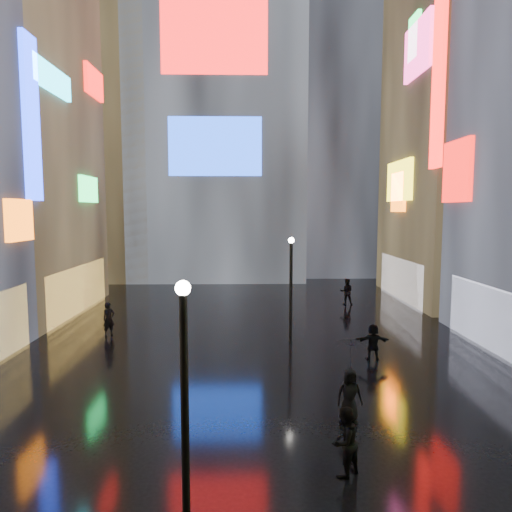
{
  "coord_description": "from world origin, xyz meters",
  "views": [
    {
      "loc": [
        -0.31,
        -3.07,
        6.5
      ],
      "look_at": [
        0.0,
        12.0,
        5.0
      ],
      "focal_mm": 32.0,
      "sensor_mm": 36.0,
      "label": 1
    }
  ],
  "objects": [
    {
      "name": "lamp_near",
      "position": [
        -1.52,
        5.43,
        2.94
      ],
      "size": [
        0.3,
        0.3,
        5.2
      ],
      "color": "black",
      "rests_on": "ground"
    },
    {
      "name": "umbrella_2",
      "position": [
        2.86,
        10.46,
        2.13
      ],
      "size": [
        1.43,
        1.43,
        0.95
      ],
      "primitive_type": "imported",
      "rotation": [
        0.0,
        0.0,
        5.23
      ],
      "color": "black",
      "rests_on": "pedestrian_4"
    },
    {
      "name": "building_right_far",
      "position": [
        15.98,
        30.0,
        13.98
      ],
      "size": [
        10.28,
        12.0,
        28.0
      ],
      "color": "black",
      "rests_on": "ground"
    },
    {
      "name": "pedestrian_7",
      "position": [
        6.62,
        27.98,
        0.91
      ],
      "size": [
        0.97,
        0.8,
        1.81
      ],
      "primitive_type": "imported",
      "rotation": [
        0.0,
        0.0,
        3.0
      ],
      "color": "black",
      "rests_on": "ground"
    },
    {
      "name": "tower_flank_right",
      "position": [
        9.0,
        46.0,
        17.0
      ],
      "size": [
        12.0,
        12.0,
        34.0
      ],
      "primitive_type": "cube",
      "color": "black",
      "rests_on": "ground"
    },
    {
      "name": "pedestrian_4",
      "position": [
        2.86,
        10.46,
        0.83
      ],
      "size": [
        0.86,
        0.62,
        1.66
      ],
      "primitive_type": "imported",
      "rotation": [
        0.0,
        0.0,
        0.11
      ],
      "color": "black",
      "rests_on": "ground"
    },
    {
      "name": "tower_flank_left",
      "position": [
        -14.0,
        42.0,
        13.0
      ],
      "size": [
        10.0,
        10.0,
        26.0
      ],
      "primitive_type": "cube",
      "color": "black",
      "rests_on": "ground"
    },
    {
      "name": "ground",
      "position": [
        0.0,
        20.0,
        0.0
      ],
      "size": [
        140.0,
        140.0,
        0.0
      ],
      "primitive_type": "plane",
      "color": "black",
      "rests_on": "ground"
    },
    {
      "name": "pedestrian_6",
      "position": [
        -7.48,
        20.3,
        0.88
      ],
      "size": [
        0.76,
        0.75,
        1.76
      ],
      "primitive_type": "imported",
      "rotation": [
        0.0,
        0.0,
        0.76
      ],
      "color": "black",
      "rests_on": "ground"
    },
    {
      "name": "pedestrian_5",
      "position": [
        5.2,
        16.23,
        0.8
      ],
      "size": [
        1.5,
        0.55,
        1.59
      ],
      "primitive_type": "imported",
      "rotation": [
        0.0,
        0.0,
        3.09
      ],
      "color": "black",
      "rests_on": "ground"
    },
    {
      "name": "lamp_far",
      "position": [
        1.88,
        19.19,
        2.94
      ],
      "size": [
        0.3,
        0.3,
        5.2
      ],
      "color": "black",
      "rests_on": "ground"
    },
    {
      "name": "tower_main",
      "position": [
        -3.0,
        43.97,
        21.01
      ],
      "size": [
        16.0,
        14.2,
        42.0
      ],
      "color": "black",
      "rests_on": "ground"
    },
    {
      "name": "pedestrian_1",
      "position": [
        2.08,
        7.55,
        0.87
      ],
      "size": [
        1.06,
        1.04,
        1.73
      ],
      "primitive_type": "imported",
      "rotation": [
        0.0,
        0.0,
        3.85
      ],
      "color": "black",
      "rests_on": "ground"
    }
  ]
}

